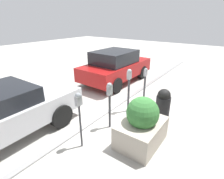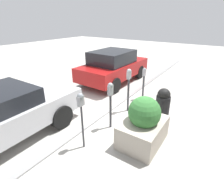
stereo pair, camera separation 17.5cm
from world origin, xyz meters
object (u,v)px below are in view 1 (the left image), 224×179
Objects in this scene: parking_meter_nearest at (79,108)px; parking_meter_second at (110,98)px; trash_bin at (163,105)px; planter_box at (142,125)px; parking_meter_middle at (129,84)px; parking_meter_fourth at (145,79)px; parked_car_middle at (116,66)px.

parking_meter_nearest is 1.12m from parking_meter_second.
parking_meter_second is 1.79m from trash_bin.
trash_bin is (2.45, -1.18, -0.59)m from parking_meter_nearest.
trash_bin is (1.44, -0.01, -0.02)m from planter_box.
trash_bin is (1.33, -1.11, -0.45)m from parking_meter_second.
parking_meter_middle reaches higher than parking_meter_fourth.
planter_box is (-0.11, -1.10, -0.43)m from parking_meter_second.
parking_meter_second is 1.08× the size of planter_box.
parking_meter_fourth is (1.23, -0.01, -0.19)m from parking_meter_middle.
parking_meter_middle is at bearing 42.15° from planter_box.
planter_box is (-2.52, -1.15, -0.29)m from parking_meter_fourth.
parking_meter_second is at bearing 84.47° from planter_box.
parked_car_middle is (4.56, 2.12, -0.29)m from parking_meter_nearest.
trash_bin is (-2.12, -3.30, -0.30)m from parked_car_middle.
trash_bin is at bearing -121.88° from parked_car_middle.
parking_meter_middle is 0.38× the size of parked_car_middle.
parked_car_middle is at bearing 32.34° from parking_meter_second.
parking_meter_fourth is 1.62m from trash_bin.
trash_bin is at bearing -82.76° from parking_meter_middle.
trash_bin is at bearing -39.84° from parking_meter_second.
parking_meter_nearest is 0.37× the size of parked_car_middle.
parking_meter_nearest is at bearing 179.81° from parking_meter_fourth.
parking_meter_second is 0.93× the size of parking_meter_middle.
parked_car_middle is at bearing 57.29° from trash_bin.
parking_meter_middle is (2.30, 0.00, -0.10)m from parking_meter_nearest.
parking_meter_fourth is 2.37m from parked_car_middle.
planter_box reaches higher than parking_meter_fourth.
parked_car_middle is 3.93m from trash_bin.
parking_meter_fourth is 2.78m from planter_box.
parking_meter_nearest is 1.13× the size of planter_box.
parking_meter_second is at bearing -176.67° from parking_meter_middle.
parking_meter_fourth is 0.32× the size of parked_car_middle.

